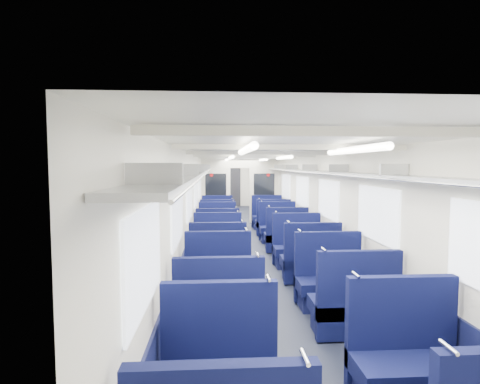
# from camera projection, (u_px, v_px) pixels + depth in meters

# --- Properties ---
(floor) EXTENTS (2.80, 18.00, 0.01)m
(floor) POSITION_uv_depth(u_px,v_px,m) (247.00, 241.00, 10.43)
(floor) COLOR black
(floor) RESTS_ON ground
(ceiling) EXTENTS (2.80, 18.00, 0.01)m
(ceiling) POSITION_uv_depth(u_px,v_px,m) (248.00, 156.00, 10.26)
(ceiling) COLOR white
(ceiling) RESTS_ON wall_left
(wall_left) EXTENTS (0.02, 18.00, 2.35)m
(wall_left) POSITION_uv_depth(u_px,v_px,m) (196.00, 199.00, 10.26)
(wall_left) COLOR silver
(wall_left) RESTS_ON floor
(dado_left) EXTENTS (0.03, 17.90, 0.70)m
(dado_left) POSITION_uv_depth(u_px,v_px,m) (197.00, 229.00, 10.32)
(dado_left) COLOR #101437
(dado_left) RESTS_ON floor
(wall_right) EXTENTS (0.02, 18.00, 2.35)m
(wall_right) POSITION_uv_depth(u_px,v_px,m) (298.00, 199.00, 10.43)
(wall_right) COLOR silver
(wall_right) RESTS_ON floor
(dado_right) EXTENTS (0.03, 17.90, 0.70)m
(dado_right) POSITION_uv_depth(u_px,v_px,m) (297.00, 228.00, 10.49)
(dado_right) COLOR #101437
(dado_right) RESTS_ON floor
(wall_far) EXTENTS (2.80, 0.02, 2.35)m
(wall_far) POSITION_uv_depth(u_px,v_px,m) (233.00, 183.00, 19.31)
(wall_far) COLOR silver
(wall_far) RESTS_ON floor
(luggage_rack_left) EXTENTS (0.36, 17.40, 0.18)m
(luggage_rack_left) POSITION_uv_depth(u_px,v_px,m) (203.00, 170.00, 10.21)
(luggage_rack_left) COLOR #B2B5BA
(luggage_rack_left) RESTS_ON wall_left
(luggage_rack_right) EXTENTS (0.36, 17.40, 0.18)m
(luggage_rack_right) POSITION_uv_depth(u_px,v_px,m) (291.00, 170.00, 10.37)
(luggage_rack_right) COLOR #B2B5BA
(luggage_rack_right) RESTS_ON wall_right
(windows) EXTENTS (2.78, 15.60, 0.75)m
(windows) POSITION_uv_depth(u_px,v_px,m) (249.00, 191.00, 9.87)
(windows) COLOR white
(windows) RESTS_ON wall_left
(ceiling_fittings) EXTENTS (2.70, 16.06, 0.11)m
(ceiling_fittings) POSITION_uv_depth(u_px,v_px,m) (248.00, 158.00, 10.01)
(ceiling_fittings) COLOR silver
(ceiling_fittings) RESTS_ON ceiling
(end_door) EXTENTS (0.75, 0.06, 2.00)m
(end_door) POSITION_uv_depth(u_px,v_px,m) (233.00, 187.00, 19.26)
(end_door) COLOR black
(end_door) RESTS_ON floor
(bulkhead) EXTENTS (2.80, 0.10, 2.35)m
(bulkhead) POSITION_uv_depth(u_px,v_px,m) (240.00, 189.00, 13.65)
(bulkhead) COLOR silver
(bulkhead) RESTS_ON floor
(seat_2) EXTENTS (1.01, 0.56, 1.13)m
(seat_2) POSITION_uv_depth(u_px,v_px,m) (220.00, 374.00, 3.17)
(seat_2) COLOR #0D1342
(seat_2) RESTS_ON floor
(seat_3) EXTENTS (1.01, 0.56, 1.13)m
(seat_3) POSITION_uv_depth(u_px,v_px,m) (408.00, 364.00, 3.33)
(seat_3) COLOR #0D1342
(seat_3) RESTS_ON floor
(seat_4) EXTENTS (1.01, 0.56, 1.13)m
(seat_4) POSITION_uv_depth(u_px,v_px,m) (219.00, 319.00, 4.31)
(seat_4) COLOR #0D1342
(seat_4) RESTS_ON floor
(seat_5) EXTENTS (1.01, 0.56, 1.13)m
(seat_5) POSITION_uv_depth(u_px,v_px,m) (354.00, 308.00, 4.62)
(seat_5) COLOR #0D1342
(seat_5) RESTS_ON floor
(seat_6) EXTENTS (1.01, 0.56, 1.13)m
(seat_6) POSITION_uv_depth(u_px,v_px,m) (218.00, 282.00, 5.64)
(seat_6) COLOR #0D1342
(seat_6) RESTS_ON floor
(seat_7) EXTENTS (1.01, 0.56, 1.13)m
(seat_7) POSITION_uv_depth(u_px,v_px,m) (330.00, 283.00, 5.60)
(seat_7) COLOR #0D1342
(seat_7) RESTS_ON floor
(seat_8) EXTENTS (1.01, 0.56, 1.13)m
(seat_8) POSITION_uv_depth(u_px,v_px,m) (218.00, 262.00, 6.80)
(seat_8) COLOR #0D1342
(seat_8) RESTS_ON floor
(seat_9) EXTENTS (1.01, 0.56, 1.13)m
(seat_9) POSITION_uv_depth(u_px,v_px,m) (310.00, 263.00, 6.76)
(seat_9) COLOR #0D1342
(seat_9) RESTS_ON floor
(seat_10) EXTENTS (1.01, 0.56, 1.13)m
(seat_10) POSITION_uv_depth(u_px,v_px,m) (218.00, 249.00, 7.91)
(seat_10) COLOR #0D1342
(seat_10) RESTS_ON floor
(seat_11) EXTENTS (1.01, 0.56, 1.13)m
(seat_11) POSITION_uv_depth(u_px,v_px,m) (297.00, 250.00, 7.84)
(seat_11) COLOR #0D1342
(seat_11) RESTS_ON floor
(seat_12) EXTENTS (1.01, 0.56, 1.13)m
(seat_12) POSITION_uv_depth(u_px,v_px,m) (218.00, 239.00, 8.93)
(seat_12) COLOR #0D1342
(seat_12) RESTS_ON floor
(seat_13) EXTENTS (1.01, 0.56, 1.13)m
(seat_13) POSITION_uv_depth(u_px,v_px,m) (286.00, 238.00, 9.14)
(seat_13) COLOR #0D1342
(seat_13) RESTS_ON floor
(seat_14) EXTENTS (1.01, 0.56, 1.13)m
(seat_14) POSITION_uv_depth(u_px,v_px,m) (217.00, 230.00, 10.18)
(seat_14) COLOR #0D1342
(seat_14) RESTS_ON floor
(seat_15) EXTENTS (1.01, 0.56, 1.13)m
(seat_15) POSITION_uv_depth(u_px,v_px,m) (278.00, 229.00, 10.34)
(seat_15) COLOR #0D1342
(seat_15) RESTS_ON floor
(seat_16) EXTENTS (1.01, 0.56, 1.13)m
(seat_16) POSITION_uv_depth(u_px,v_px,m) (217.00, 224.00, 11.20)
(seat_16) COLOR #0D1342
(seat_16) RESTS_ON floor
(seat_17) EXTENTS (1.01, 0.56, 1.13)m
(seat_17) POSITION_uv_depth(u_px,v_px,m) (273.00, 224.00, 11.28)
(seat_17) COLOR #0D1342
(seat_17) RESTS_ON floor
(seat_18) EXTENTS (1.01, 0.56, 1.13)m
(seat_18) POSITION_uv_depth(u_px,v_px,m) (217.00, 218.00, 12.39)
(seat_18) COLOR #0D1342
(seat_18) RESTS_ON floor
(seat_19) EXTENTS (1.01, 0.56, 1.13)m
(seat_19) POSITION_uv_depth(u_px,v_px,m) (267.00, 218.00, 12.52)
(seat_19) COLOR #0D1342
(seat_19) RESTS_ON floor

